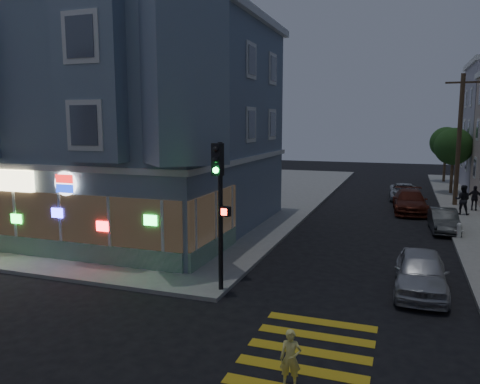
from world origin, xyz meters
The scene contains 15 objects.
ground centered at (0.00, 0.00, 0.00)m, with size 120.00×120.00×0.00m, color black.
sidewalk_nw centered at (-13.50, 23.00, 0.07)m, with size 33.00×42.00×0.15m, color gray.
corner_building centered at (-6.00, 10.98, 5.82)m, with size 14.60×14.60×11.40m.
utility_pole centered at (12.00, 24.00, 4.80)m, with size 2.20×0.30×9.00m.
street_tree_near centered at (12.20, 30.00, 3.94)m, with size 3.00×3.00×5.30m.
street_tree_far centered at (12.20, 38.00, 3.94)m, with size 3.00×3.00×5.30m.
running_child centered at (6.42, -1.97, 0.66)m, with size 0.48×0.32×1.32m, color #E8E276.
pedestrian_a centered at (12.09, 20.32, 1.08)m, with size 0.90×0.70×1.85m, color black.
pedestrian_b centered at (13.00, 22.06, 0.96)m, with size 0.95×0.40×1.63m, color #242129.
parked_car_a centered at (9.30, 5.27, 0.73)m, with size 1.73×4.29×1.46m, color #B3B5BB.
parked_car_b centered at (10.70, 15.45, 0.62)m, with size 1.31×3.77×1.24m, color #373B3C.
parked_car_c centered at (9.00, 20.65, 0.73)m, with size 2.06×5.06×1.47m, color #531E13.
parked_car_d centered at (8.60, 25.85, 0.62)m, with size 2.06×4.46×1.24m, color #B1B6BC.
traffic_signal centered at (2.82, 2.74, 3.57)m, with size 0.62×0.57×5.06m.
fire_hydrant centered at (11.30, 13.66, 0.55)m, with size 0.43×0.25×0.75m.
Camera 1 is at (8.62, -11.52, 5.85)m, focal length 35.00 mm.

